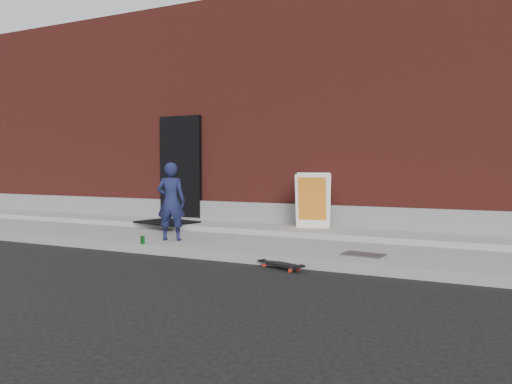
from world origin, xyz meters
The scene contains 10 objects.
ground centered at (0.00, 0.00, 0.00)m, with size 80.00×80.00×0.00m, color black.
sidewalk centered at (0.00, 1.50, 0.07)m, with size 20.00×3.00×0.15m, color gray.
apron centered at (0.00, 2.40, 0.20)m, with size 20.00×1.20×0.10m, color #999993.
building centered at (0.00, 6.99, 2.50)m, with size 20.00×8.10×5.00m.
child centered at (-1.19, 0.58, 0.81)m, with size 0.48×0.32×1.33m, color #181C43.
skateboard centered at (1.13, -0.12, 0.07)m, with size 0.74×0.44×0.08m.
pizza_sign centered at (0.66, 2.58, 0.77)m, with size 0.78×0.86×1.04m.
soda_can centered at (-1.37, 0.05, 0.22)m, with size 0.07×0.07×0.13m, color #1B892B.
doormat centered at (-2.30, 2.00, 0.27)m, with size 1.10×0.89×0.03m, color black.
utility_plate centered at (2.09, 0.60, 0.16)m, with size 0.57×0.37×0.02m, color #57565B.
Camera 1 is at (3.76, -6.38, 1.41)m, focal length 35.00 mm.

